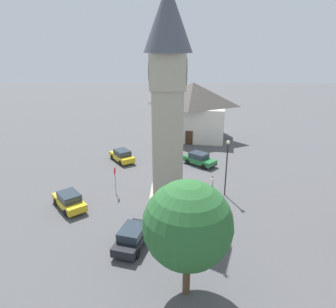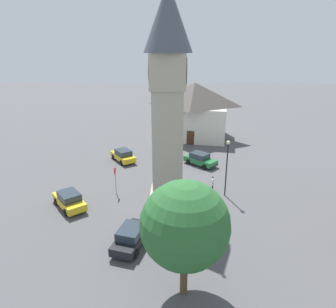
# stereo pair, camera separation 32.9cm
# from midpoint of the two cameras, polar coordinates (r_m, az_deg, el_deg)

# --- Properties ---
(ground_plane) EXTENTS (200.00, 200.00, 0.00)m
(ground_plane) POSITION_cam_midpoint_polar(r_m,az_deg,el_deg) (29.45, -0.32, -8.10)
(ground_plane) COLOR #4C4C4F
(clock_tower) EXTENTS (4.10, 4.10, 18.90)m
(clock_tower) POSITION_cam_midpoint_polar(r_m,az_deg,el_deg) (26.20, -0.37, 13.74)
(clock_tower) COLOR gray
(clock_tower) RESTS_ON ground
(car_blue_kerb) EXTENTS (4.42, 2.68, 1.53)m
(car_blue_kerb) POSITION_cam_midpoint_polar(r_m,az_deg,el_deg) (22.68, -7.16, -15.35)
(car_blue_kerb) COLOR black
(car_blue_kerb) RESTS_ON ground
(car_silver_kerb) EXTENTS (4.24, 3.95, 1.53)m
(car_silver_kerb) POSITION_cam_midpoint_polar(r_m,az_deg,el_deg) (28.59, -18.69, -8.41)
(car_silver_kerb) COLOR gold
(car_silver_kerb) RESTS_ON ground
(car_red_corner) EXTENTS (4.00, 4.21, 1.53)m
(car_red_corner) POSITION_cam_midpoint_polar(r_m,az_deg,el_deg) (36.98, 5.76, -0.95)
(car_red_corner) COLOR #236B38
(car_red_corner) RESTS_ON ground
(car_white_side) EXTENTS (4.34, 3.77, 1.53)m
(car_white_side) POSITION_cam_midpoint_polar(r_m,az_deg,el_deg) (38.42, -9.02, -0.30)
(car_white_side) COLOR gold
(car_white_side) RESTS_ON ground
(pedestrian) EXTENTS (0.56, 0.24, 1.69)m
(pedestrian) POSITION_cam_midpoint_polar(r_m,az_deg,el_deg) (30.19, 8.19, -5.44)
(pedestrian) COLOR black
(pedestrian) RESTS_ON ground
(tree) EXTENTS (4.98, 4.98, 7.14)m
(tree) POSITION_cam_midpoint_polar(r_m,az_deg,el_deg) (16.65, 3.20, -13.39)
(tree) COLOR brown
(tree) RESTS_ON ground
(building_shop_left) EXTENTS (9.82, 11.72, 8.72)m
(building_shop_left) POSITION_cam_midpoint_polar(r_m,az_deg,el_deg) (47.59, 4.50, 8.39)
(building_shop_left) COLOR silver
(building_shop_left) RESTS_ON ground
(lamp_post) EXTENTS (0.36, 0.36, 5.62)m
(lamp_post) POSITION_cam_midpoint_polar(r_m,az_deg,el_deg) (28.71, 10.87, -1.12)
(lamp_post) COLOR black
(lamp_post) RESTS_ON ground
(road_sign) EXTENTS (0.60, 0.07, 2.80)m
(road_sign) POSITION_cam_midpoint_polar(r_m,az_deg,el_deg) (29.57, -10.40, -4.23)
(road_sign) COLOR gray
(road_sign) RESTS_ON ground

